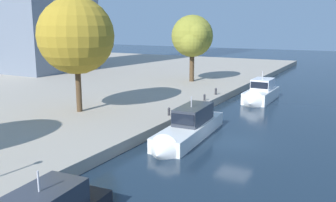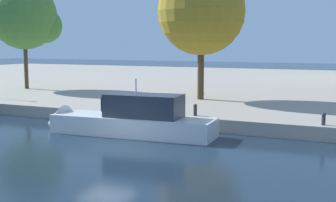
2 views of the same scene
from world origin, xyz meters
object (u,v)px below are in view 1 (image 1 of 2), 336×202
Objects in this scene: motor_yacht_2 at (260,95)px; tree_1 at (78,33)px; mooring_bollard_2 at (216,91)px; motor_yacht_1 at (187,131)px; tree_2 at (193,37)px; mooring_bollard_0 at (169,111)px; mooring_bollard_1 at (204,97)px.

tree_1 is (-16.10, 12.32, 7.15)m from motor_yacht_2.
motor_yacht_1 is at bearing -166.86° from mooring_bollard_2.
tree_2 reaches higher than motor_yacht_2.
motor_yacht_1 reaches higher than mooring_bollard_0.
tree_1 reaches higher than motor_yacht_2.
tree_1 reaches higher than mooring_bollard_2.
mooring_bollard_2 is (-2.51, 4.42, 0.50)m from motor_yacht_2.
tree_1 is at bearing -37.33° from motor_yacht_2.
tree_2 reaches higher than mooring_bollard_0.
motor_yacht_2 is at bearing 172.58° from motor_yacht_1.
motor_yacht_1 reaches higher than mooring_bollard_2.
mooring_bollard_0 is 20.74m from tree_2.
tree_1 is at bearing 140.58° from mooring_bollard_1.
mooring_bollard_1 is 0.07× the size of tree_1.
motor_yacht_1 is 1.35× the size of motor_yacht_2.
tree_2 is (11.32, 6.73, 5.84)m from mooring_bollard_1.
mooring_bollard_1 is (7.48, -0.18, -0.02)m from mooring_bollard_0.
motor_yacht_1 is at bearing -93.48° from tree_1.
tree_1 is (-2.39, 7.93, 6.68)m from mooring_bollard_0.
tree_2 reaches higher than mooring_bollard_1.
motor_yacht_2 is 21.50m from tree_1.
motor_yacht_2 is 14.41m from mooring_bollard_0.
motor_yacht_2 reaches higher than mooring_bollard_2.
motor_yacht_2 is 11.03× the size of mooring_bollard_0.
motor_yacht_2 is 5.11m from mooring_bollard_2.
tree_2 is (21.87, 9.86, 6.35)m from motor_yacht_1.
tree_1 reaches higher than mooring_bollard_1.
motor_yacht_2 is 0.77× the size of tree_1.
motor_yacht_1 is 13.37m from tree_1.
mooring_bollard_2 is (14.27, 3.33, 0.56)m from motor_yacht_1.
mooring_bollard_2 is at bearing -30.18° from tree_1.
motor_yacht_1 reaches higher than mooring_bollard_1.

